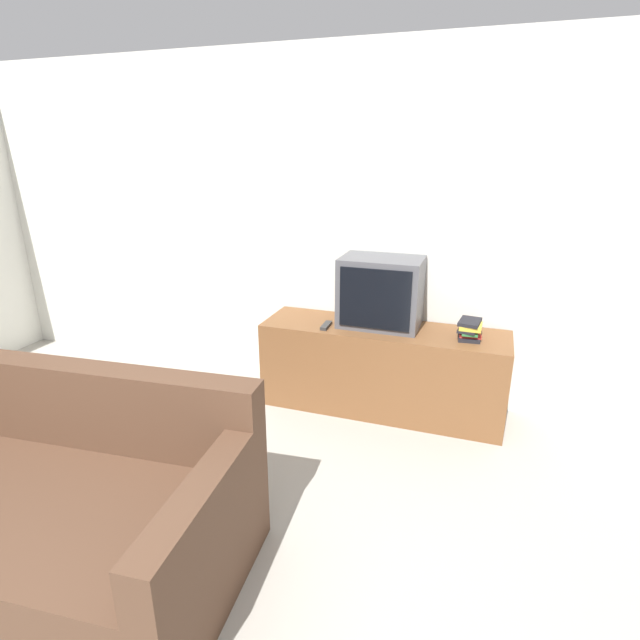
% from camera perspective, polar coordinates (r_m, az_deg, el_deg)
% --- Properties ---
extents(wall_back, '(9.00, 0.06, 2.60)m').
position_cam_1_polar(wall_back, '(3.94, -0.66, 10.47)').
color(wall_back, silver).
rests_on(wall_back, ground_plane).
extents(tv_stand, '(1.78, 0.50, 0.65)m').
position_cam_1_polar(tv_stand, '(3.78, 7.07, -5.56)').
color(tv_stand, brown).
rests_on(tv_stand, ground_plane).
extents(television, '(0.58, 0.39, 0.50)m').
position_cam_1_polar(television, '(3.63, 6.95, 3.19)').
color(television, '#4C4C51').
rests_on(television, tv_stand).
extents(couch, '(2.22, 1.17, 0.87)m').
position_cam_1_polar(couch, '(2.88, -30.92, -17.86)').
color(couch, '#4C3323').
rests_on(couch, ground_plane).
extents(book_stack, '(0.16, 0.23, 0.13)m').
position_cam_1_polar(book_stack, '(3.55, 16.74, -1.01)').
color(book_stack, black).
rests_on(book_stack, tv_stand).
extents(remote_on_stand, '(0.05, 0.17, 0.02)m').
position_cam_1_polar(remote_on_stand, '(3.64, 0.71, -0.63)').
color(remote_on_stand, '#2D2D2D').
rests_on(remote_on_stand, tv_stand).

